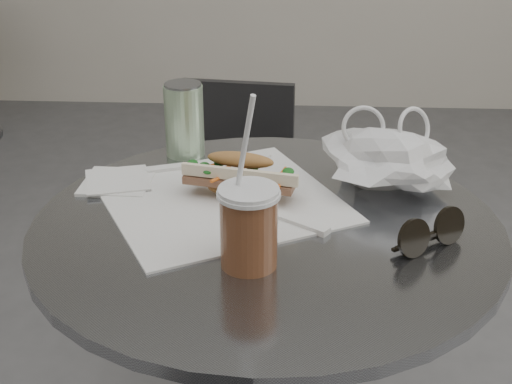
{
  "coord_description": "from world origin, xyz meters",
  "views": [
    {
      "loc": [
        0.04,
        -0.82,
        1.28
      ],
      "look_at": [
        -0.02,
        0.21,
        0.79
      ],
      "focal_mm": 50.0,
      "sensor_mm": 36.0,
      "label": 1
    }
  ],
  "objects_px": {
    "cafe_table": "(266,358)",
    "sunglasses": "(430,234)",
    "chair_far": "(229,240)",
    "banh_mi": "(240,176)",
    "drink_can": "(184,120)",
    "iced_coffee": "(249,226)"
  },
  "relations": [
    {
      "from": "chair_far",
      "to": "banh_mi",
      "type": "xyz_separation_m",
      "value": [
        0.08,
        -0.58,
        0.45
      ]
    },
    {
      "from": "cafe_table",
      "to": "banh_mi",
      "type": "relative_size",
      "value": 3.08
    },
    {
      "from": "banh_mi",
      "to": "iced_coffee",
      "type": "distance_m",
      "value": 0.22
    },
    {
      "from": "cafe_table",
      "to": "drink_can",
      "type": "bearing_deg",
      "value": 121.52
    },
    {
      "from": "drink_can",
      "to": "sunglasses",
      "type": "bearing_deg",
      "value": -39.76
    },
    {
      "from": "chair_far",
      "to": "sunglasses",
      "type": "bearing_deg",
      "value": 123.29
    },
    {
      "from": "banh_mi",
      "to": "sunglasses",
      "type": "height_order",
      "value": "banh_mi"
    },
    {
      "from": "sunglasses",
      "to": "drink_can",
      "type": "distance_m",
      "value": 0.55
    },
    {
      "from": "chair_far",
      "to": "drink_can",
      "type": "relative_size",
      "value": 5.07
    },
    {
      "from": "cafe_table",
      "to": "iced_coffee",
      "type": "xyz_separation_m",
      "value": [
        -0.02,
        -0.13,
        0.34
      ]
    },
    {
      "from": "chair_far",
      "to": "sunglasses",
      "type": "height_order",
      "value": "sunglasses"
    },
    {
      "from": "sunglasses",
      "to": "banh_mi",
      "type": "bearing_deg",
      "value": 116.41
    },
    {
      "from": "banh_mi",
      "to": "sunglasses",
      "type": "xyz_separation_m",
      "value": [
        0.3,
        -0.16,
        -0.02
      ]
    },
    {
      "from": "banh_mi",
      "to": "drink_can",
      "type": "distance_m",
      "value": 0.23
    },
    {
      "from": "chair_far",
      "to": "banh_mi",
      "type": "bearing_deg",
      "value": 103.91
    },
    {
      "from": "banh_mi",
      "to": "drink_can",
      "type": "height_order",
      "value": "drink_can"
    },
    {
      "from": "cafe_table",
      "to": "sunglasses",
      "type": "bearing_deg",
      "value": -15.69
    },
    {
      "from": "sunglasses",
      "to": "chair_far",
      "type": "bearing_deg",
      "value": 81.1
    },
    {
      "from": "drink_can",
      "to": "banh_mi",
      "type": "bearing_deg",
      "value": -57.47
    },
    {
      "from": "banh_mi",
      "to": "drink_can",
      "type": "bearing_deg",
      "value": 134.5
    },
    {
      "from": "iced_coffee",
      "to": "sunglasses",
      "type": "bearing_deg",
      "value": 13.08
    },
    {
      "from": "cafe_table",
      "to": "iced_coffee",
      "type": "relative_size",
      "value": 2.92
    }
  ]
}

